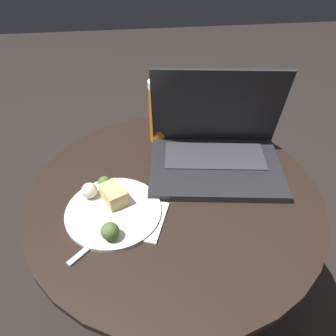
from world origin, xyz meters
TOP-DOWN VIEW (x-y plane):
  - ground_plane at (0.00, 0.00)m, footprint 6.00×6.00m
  - table at (0.00, 0.00)m, footprint 0.71×0.71m
  - napkin at (-0.12, -0.07)m, footprint 0.20×0.17m
  - laptop at (0.12, 0.10)m, footprint 0.37×0.29m
  - beer_glass at (-0.01, 0.22)m, footprint 0.06×0.06m
  - snack_plate at (-0.15, -0.05)m, footprint 0.22×0.22m
  - fork at (-0.15, -0.10)m, footprint 0.15×0.15m

SIDE VIEW (x-z plane):
  - ground_plane at x=0.00m, z-range 0.00..0.00m
  - table at x=0.00m, z-range 0.12..0.66m
  - napkin at x=-0.12m, z-range 0.55..0.55m
  - fork at x=-0.15m, z-range 0.55..0.55m
  - snack_plate at x=-0.15m, z-range 0.53..0.58m
  - laptop at x=0.12m, z-range 0.47..0.72m
  - beer_glass at x=-0.01m, z-range 0.55..0.73m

